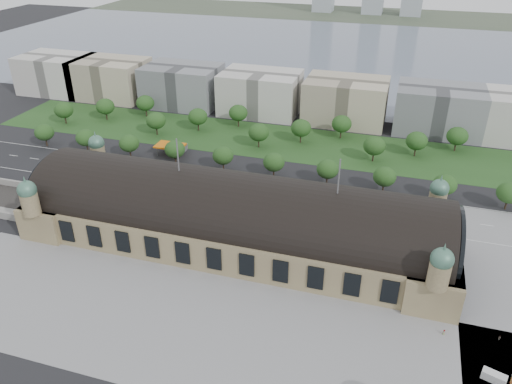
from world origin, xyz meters
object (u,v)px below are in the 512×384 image
(bus_east, at_px, (290,206))
(bus_mid, at_px, (239,193))
(traffic_car_1, at_px, (133,163))
(bus_west, at_px, (275,204))
(traffic_car_3, at_px, (207,176))
(parked_car_0, at_px, (93,186))
(traffic_car_6, at_px, (451,230))
(parked_car_5, at_px, (144,192))
(petrol_station, at_px, (175,147))
(pedestrian_2, at_px, (500,338))
(parked_car_4, at_px, (151,190))
(parked_car_6, at_px, (192,201))
(traffic_car_5, at_px, (396,198))
(van_east, at_px, (493,377))
(parked_car_2, at_px, (106,183))
(pedestrian_0, at_px, (444,332))
(traffic_car_4, at_px, (276,204))
(parked_car_1, at_px, (111,188))
(traffic_car_2, at_px, (151,185))
(parked_car_3, at_px, (116,184))

(bus_east, bearing_deg, bus_mid, 82.45)
(traffic_car_1, height_order, bus_west, bus_west)
(traffic_car_3, distance_m, parked_car_0, 49.51)
(traffic_car_6, xyz_separation_m, parked_car_5, (-123.31, -7.73, 0.08))
(petrol_station, bearing_deg, pedestrian_2, -32.63)
(parked_car_4, bearing_deg, parked_car_6, 49.26)
(traffic_car_1, bearing_deg, traffic_car_5, -81.90)
(bus_east, bearing_deg, traffic_car_6, -82.73)
(van_east, relative_size, pedestrian_2, 3.57)
(parked_car_2, relative_size, parked_car_4, 1.07)
(petrol_station, height_order, pedestrian_2, petrol_station)
(parked_car_0, distance_m, pedestrian_2, 164.08)
(bus_east, bearing_deg, parked_car_2, 96.05)
(bus_mid, bearing_deg, parked_car_4, 95.91)
(parked_car_4, relative_size, bus_west, 0.36)
(traffic_car_6, xyz_separation_m, bus_mid, (-84.01, 2.22, 0.85))
(bus_mid, distance_m, bus_east, 23.64)
(traffic_car_3, height_order, parked_car_6, parked_car_6)
(bus_mid, xyz_separation_m, pedestrian_0, (80.12, -58.41, -0.63))
(pedestrian_0, bearing_deg, traffic_car_4, 121.32)
(parked_car_1, bearing_deg, traffic_car_4, 69.32)
(parked_car_6, relative_size, bus_mid, 0.50)
(traffic_car_5, xyz_separation_m, parked_car_5, (-102.52, -26.37, 0.03))
(traffic_car_2, height_order, pedestrian_0, pedestrian_0)
(traffic_car_6, relative_size, parked_car_3, 1.21)
(traffic_car_6, distance_m, parked_car_3, 138.36)
(parked_car_4, bearing_deg, traffic_car_4, 64.08)
(traffic_car_1, distance_m, bus_west, 77.50)
(parked_car_1, distance_m, pedestrian_0, 142.60)
(traffic_car_2, bearing_deg, petrol_station, -171.75)
(parked_car_4, bearing_deg, parked_car_2, -119.82)
(parked_car_2, bearing_deg, traffic_car_5, 78.22)
(traffic_car_1, height_order, van_east, van_east)
(parked_car_4, bearing_deg, traffic_car_3, 106.34)
(petrol_station, height_order, bus_mid, petrol_station)
(parked_car_3, height_order, van_east, van_east)
(traffic_car_4, distance_m, bus_east, 6.51)
(traffic_car_1, relative_size, traffic_car_6, 0.91)
(bus_east, bearing_deg, pedestrian_2, -120.77)
(traffic_car_2, height_order, traffic_car_3, traffic_car_2)
(parked_car_6, bearing_deg, pedestrian_0, 41.69)
(parked_car_5, bearing_deg, petrol_station, 161.47)
(traffic_car_5, bearing_deg, parked_car_4, 99.26)
(petrol_station, distance_m, parked_car_5, 43.62)
(traffic_car_5, distance_m, pedestrian_0, 76.72)
(van_east, bearing_deg, traffic_car_4, 155.59)
(parked_car_3, xyz_separation_m, parked_car_4, (16.72, 0.00, 0.12))
(traffic_car_5, distance_m, parked_car_4, 103.44)
(traffic_car_1, distance_m, parked_car_1, 25.88)
(bus_west, relative_size, pedestrian_2, 7.23)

